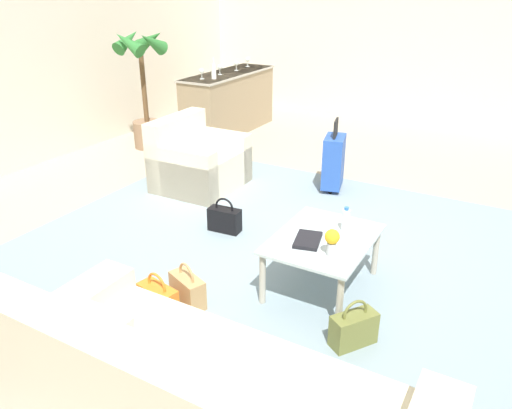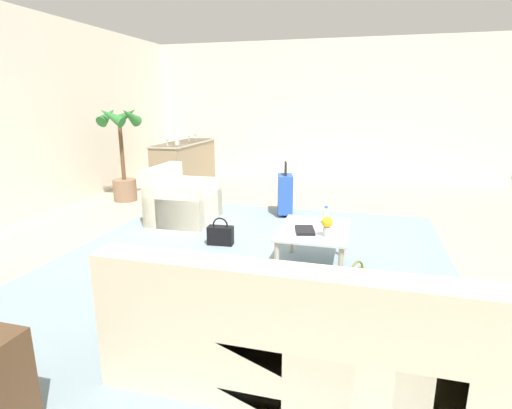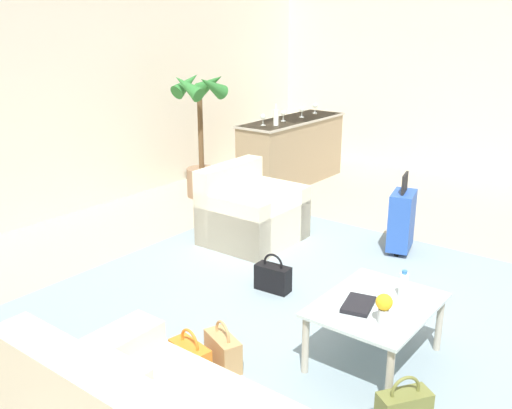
{
  "view_description": "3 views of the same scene",
  "coord_description": "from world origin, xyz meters",
  "px_view_note": "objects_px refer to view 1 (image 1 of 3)",
  "views": [
    {
      "loc": [
        -3.63,
        -1.74,
        2.29
      ],
      "look_at": [
        -0.57,
        0.0,
        0.7
      ],
      "focal_mm": 35.0,
      "sensor_mm": 36.0,
      "label": 1
    },
    {
      "loc": [
        -4.42,
        -0.95,
        1.76
      ],
      "look_at": [
        -0.67,
        0.06,
        0.75
      ],
      "focal_mm": 28.0,
      "sensor_mm": 36.0,
      "label": 2
    },
    {
      "loc": [
        -3.71,
        -2.0,
        2.34
      ],
      "look_at": [
        -0.55,
        0.44,
        1.03
      ],
      "focal_mm": 40.0,
      "sensor_mm": 36.0,
      "label": 3
    }
  ],
  "objects_px": {
    "armchair": "(196,163)",
    "bar_console": "(229,102)",
    "wine_bottle_clear": "(214,71)",
    "potted_palm": "(144,88)",
    "flower_vase": "(332,240)",
    "water_bottle": "(346,220)",
    "wine_glass_left_of_centre": "(220,67)",
    "coffee_table": "(323,244)",
    "handbag_black": "(225,219)",
    "wine_glass_rightmost": "(248,60)",
    "wine_glass_leftmost": "(202,71)",
    "coffee_table_book": "(308,240)",
    "handbag_orange": "(158,300)",
    "suitcase_blue": "(334,161)",
    "handbag_olive": "(354,329)",
    "handbag_tan": "(188,290)",
    "wine_glass_right_of_centre": "(236,64)"
  },
  "relations": [
    {
      "from": "armchair",
      "to": "bar_console",
      "type": "relative_size",
      "value": 0.51
    },
    {
      "from": "wine_bottle_clear",
      "to": "potted_palm",
      "type": "relative_size",
      "value": 0.18
    },
    {
      "from": "wine_bottle_clear",
      "to": "flower_vase",
      "type": "bearing_deg",
      "value": -135.13
    },
    {
      "from": "bar_console",
      "to": "potted_palm",
      "type": "bearing_deg",
      "value": 155.22
    },
    {
      "from": "water_bottle",
      "to": "wine_glass_left_of_centre",
      "type": "bearing_deg",
      "value": 46.19
    },
    {
      "from": "coffee_table",
      "to": "handbag_black",
      "type": "bearing_deg",
      "value": 69.5
    },
    {
      "from": "wine_glass_rightmost",
      "to": "wine_glass_leftmost",
      "type": "bearing_deg",
      "value": -179.92
    },
    {
      "from": "coffee_table_book",
      "to": "wine_glass_leftmost",
      "type": "height_order",
      "value": "wine_glass_leftmost"
    },
    {
      "from": "handbag_orange",
      "to": "suitcase_blue",
      "type": "bearing_deg",
      "value": -4.04
    },
    {
      "from": "suitcase_blue",
      "to": "handbag_olive",
      "type": "distance_m",
      "value": 2.8
    },
    {
      "from": "handbag_tan",
      "to": "handbag_black",
      "type": "xyz_separation_m",
      "value": [
        1.17,
        0.42,
        0.0
      ]
    },
    {
      "from": "armchair",
      "to": "handbag_orange",
      "type": "xyz_separation_m",
      "value": [
        -2.23,
        -1.26,
        -0.16
      ]
    },
    {
      "from": "suitcase_blue",
      "to": "handbag_tan",
      "type": "xyz_separation_m",
      "value": [
        -2.71,
        0.1,
        -0.23
      ]
    },
    {
      "from": "bar_console",
      "to": "potted_palm",
      "type": "xyz_separation_m",
      "value": [
        -1.3,
        0.6,
        0.39
      ]
    },
    {
      "from": "handbag_black",
      "to": "wine_glass_left_of_centre",
      "type": "bearing_deg",
      "value": 33.78
    },
    {
      "from": "flower_vase",
      "to": "handbag_black",
      "type": "xyz_separation_m",
      "value": [
        0.68,
        1.37,
        -0.45
      ]
    },
    {
      "from": "armchair",
      "to": "wine_bottle_clear",
      "type": "xyz_separation_m",
      "value": [
        1.63,
        0.82,
        0.78
      ]
    },
    {
      "from": "flower_vase",
      "to": "armchair",
      "type": "bearing_deg",
      "value": 56.75
    },
    {
      "from": "wine_glass_right_of_centre",
      "to": "wine_bottle_clear",
      "type": "xyz_separation_m",
      "value": [
        -0.79,
        -0.1,
        0.01
      ]
    },
    {
      "from": "wine_glass_rightmost",
      "to": "handbag_tan",
      "type": "distance_m",
      "value": 5.49
    },
    {
      "from": "coffee_table",
      "to": "water_bottle",
      "type": "bearing_deg",
      "value": -26.57
    },
    {
      "from": "coffee_table",
      "to": "wine_glass_rightmost",
      "type": "bearing_deg",
      "value": 37.0
    },
    {
      "from": "coffee_table",
      "to": "handbag_black",
      "type": "height_order",
      "value": "coffee_table"
    },
    {
      "from": "wine_glass_right_of_centre",
      "to": "coffee_table",
      "type": "bearing_deg",
      "value": -140.33
    },
    {
      "from": "coffee_table",
      "to": "bar_console",
      "type": "xyz_separation_m",
      "value": [
        3.5,
        3.1,
        0.1
      ]
    },
    {
      "from": "coffee_table_book",
      "to": "handbag_black",
      "type": "height_order",
      "value": "coffee_table_book"
    },
    {
      "from": "armchair",
      "to": "wine_glass_right_of_centre",
      "type": "relative_size",
      "value": 6.37
    },
    {
      "from": "coffee_table_book",
      "to": "wine_bottle_clear",
      "type": "height_order",
      "value": "wine_bottle_clear"
    },
    {
      "from": "flower_vase",
      "to": "handbag_olive",
      "type": "height_order",
      "value": "flower_vase"
    },
    {
      "from": "handbag_olive",
      "to": "handbag_black",
      "type": "height_order",
      "value": "same"
    },
    {
      "from": "potted_palm",
      "to": "water_bottle",
      "type": "bearing_deg",
      "value": -117.76
    },
    {
      "from": "water_bottle",
      "to": "flower_vase",
      "type": "xyz_separation_m",
      "value": [
        -0.42,
        -0.05,
        0.03
      ]
    },
    {
      "from": "wine_glass_left_of_centre",
      "to": "handbag_orange",
      "type": "height_order",
      "value": "wine_glass_left_of_centre"
    },
    {
      "from": "wine_glass_left_of_centre",
      "to": "suitcase_blue",
      "type": "relative_size",
      "value": 0.18
    },
    {
      "from": "wine_bottle_clear",
      "to": "suitcase_blue",
      "type": "relative_size",
      "value": 0.35
    },
    {
      "from": "wine_glass_right_of_centre",
      "to": "handbag_black",
      "type": "distance_m",
      "value": 3.87
    },
    {
      "from": "handbag_black",
      "to": "wine_glass_right_of_centre",
      "type": "bearing_deg",
      "value": 29.73
    },
    {
      "from": "wine_glass_rightmost",
      "to": "handbag_black",
      "type": "height_order",
      "value": "wine_glass_rightmost"
    },
    {
      "from": "bar_console",
      "to": "armchair",
      "type": "bearing_deg",
      "value": -157.03
    },
    {
      "from": "bar_console",
      "to": "wine_glass_left_of_centre",
      "type": "relative_size",
      "value": 12.52
    },
    {
      "from": "coffee_table_book",
      "to": "handbag_tan",
      "type": "distance_m",
      "value": 0.99
    },
    {
      "from": "water_bottle",
      "to": "handbag_orange",
      "type": "xyz_separation_m",
      "value": [
        -1.13,
        1.01,
        -0.42
      ]
    },
    {
      "from": "wine_bottle_clear",
      "to": "wine_glass_right_of_centre",
      "type": "bearing_deg",
      "value": 7.42
    },
    {
      "from": "coffee_table_book",
      "to": "potted_palm",
      "type": "distance_m",
      "value": 4.32
    },
    {
      "from": "bar_console",
      "to": "wine_bottle_clear",
      "type": "height_order",
      "value": "wine_bottle_clear"
    },
    {
      "from": "bar_console",
      "to": "wine_bottle_clear",
      "type": "xyz_separation_m",
      "value": [
        -0.57,
        -0.12,
        0.58
      ]
    },
    {
      "from": "flower_vase",
      "to": "handbag_orange",
      "type": "distance_m",
      "value": 1.35
    },
    {
      "from": "handbag_orange",
      "to": "handbag_olive",
      "type": "bearing_deg",
      "value": -73.83
    },
    {
      "from": "wine_glass_left_of_centre",
      "to": "wine_glass_right_of_centre",
      "type": "distance_m",
      "value": 0.44
    },
    {
      "from": "water_bottle",
      "to": "wine_glass_right_of_centre",
      "type": "distance_m",
      "value": 4.78
    }
  ]
}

